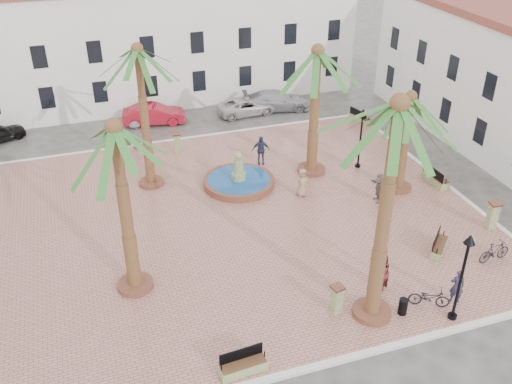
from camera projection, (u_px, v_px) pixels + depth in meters
ground at (239, 220)px, 31.26m from camera, size 120.00×120.00×0.00m
plaza at (239, 219)px, 31.22m from camera, size 26.00×22.00×0.15m
kerb_n at (193, 138)px, 40.20m from camera, size 26.30×0.30×0.16m
kerb_s at (321, 365)px, 22.24m from camera, size 26.30×0.30×0.16m
kerb_e at (442, 182)px, 34.77m from camera, size 0.30×22.30×0.16m
building_north at (164, 38)px, 45.17m from camera, size 30.40×7.40×9.50m
fountain at (239, 181)px, 34.14m from camera, size 4.26×4.26×2.20m
palm_nw at (139, 64)px, 30.62m from camera, size 4.84×4.84×8.62m
palm_sw at (117, 148)px, 22.58m from camera, size 5.34×5.34×8.37m
palm_s at (396, 129)px, 20.22m from camera, size 5.45×5.45×10.06m
palm_e at (409, 110)px, 31.37m from camera, size 4.94×4.94×6.14m
palm_ne at (317, 66)px, 32.35m from camera, size 5.68×5.68×8.08m
bench_s at (243, 366)px, 21.75m from camera, size 1.90×0.70×0.98m
bench_se at (439, 247)px, 28.43m from camera, size 1.66×1.66×0.95m
bench_e at (435, 179)px, 34.34m from camera, size 0.69×2.02×1.06m
bench_ne at (360, 118)px, 42.33m from camera, size 1.02×1.94×0.98m
lamppost_s at (465, 263)px, 22.95m from camera, size 0.47×0.47×4.33m
lamppost_e at (361, 128)px, 34.96m from camera, size 0.43×0.43×3.95m
bollard_se at (337, 299)px, 24.36m from camera, size 0.61×0.61×1.43m
bollard_n at (177, 143)px, 37.73m from camera, size 0.55×0.55×1.37m
bollard_e at (493, 215)px, 29.93m from camera, size 0.62×0.62×1.57m
litter_bin at (403, 306)px, 24.48m from camera, size 0.39×0.39×0.76m
cyclist_a at (457, 286)px, 24.90m from camera, size 0.74×0.63×1.72m
bicycle_a at (429, 297)px, 24.87m from camera, size 1.85×1.37×0.93m
cyclist_b at (381, 272)px, 25.61m from camera, size 1.15×1.08×1.87m
bicycle_b at (495, 252)px, 27.60m from camera, size 1.84×0.64×1.09m
pedestrian_fountain_a at (302, 183)px, 32.79m from camera, size 0.88×0.60×1.73m
pedestrian_fountain_b at (261, 150)px, 36.22m from camera, size 1.20×0.72×1.91m
pedestrian_north at (136, 135)px, 38.08m from camera, size 1.07×1.42×1.95m
pedestrian_east at (379, 188)px, 32.27m from camera, size 0.83×1.68×1.74m
car_red at (154, 114)px, 42.14m from camera, size 4.79×2.36×1.51m
car_silver at (276, 100)px, 44.51m from camera, size 5.52×3.04×1.52m
car_white at (247, 106)px, 43.80m from camera, size 4.66×2.40×1.26m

